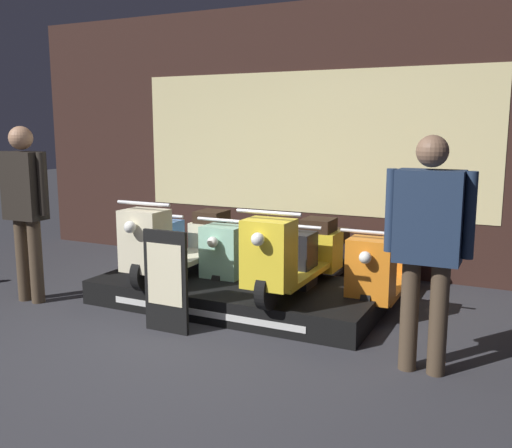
{
  "coord_description": "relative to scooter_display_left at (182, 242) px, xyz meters",
  "views": [
    {
      "loc": [
        2.48,
        -3.29,
        1.76
      ],
      "look_at": [
        -0.02,
        1.9,
        0.76
      ],
      "focal_mm": 40.0,
      "sensor_mm": 36.0,
      "label": 1
    }
  ],
  "objects": [
    {
      "name": "scooter_backrow_0",
      "position": [
        -0.34,
        0.74,
        -0.24
      ],
      "size": [
        0.57,
        1.7,
        0.84
      ],
      "color": "black",
      "rests_on": "ground_plane"
    },
    {
      "name": "person_right_browsing",
      "position": [
        2.56,
        -0.79,
        0.44
      ],
      "size": [
        0.61,
        0.25,
        1.7
      ],
      "color": "#473828",
      "rests_on": "ground_plane"
    },
    {
      "name": "scooter_backrow_1",
      "position": [
        0.42,
        0.74,
        -0.24
      ],
      "size": [
        0.57,
        1.7,
        0.84
      ],
      "color": "black",
      "rests_on": "ground_plane"
    },
    {
      "name": "person_left_browsing",
      "position": [
        -1.3,
        -0.79,
        0.46
      ],
      "size": [
        0.57,
        0.23,
        1.76
      ],
      "color": "#473828",
      "rests_on": "ground_plane"
    },
    {
      "name": "scooter_backrow_3",
      "position": [
        1.94,
        0.74,
        -0.24
      ],
      "size": [
        0.57,
        1.7,
        0.84
      ],
      "color": "black",
      "rests_on": "ground_plane"
    },
    {
      "name": "scooter_display_right",
      "position": [
        1.26,
        0.0,
        0.0
      ],
      "size": [
        0.57,
        1.7,
        0.84
      ],
      "color": "black",
      "rests_on": "display_platform"
    },
    {
      "name": "shop_wall_back",
      "position": [
        0.69,
        1.75,
        1.02
      ],
      "size": [
        8.13,
        0.09,
        3.2
      ],
      "color": "#331E19",
      "rests_on": "ground_plane"
    },
    {
      "name": "price_sign_board",
      "position": [
        0.44,
        -0.93,
        -0.13
      ],
      "size": [
        0.42,
        0.04,
        0.89
      ],
      "color": "black",
      "rests_on": "ground_plane"
    },
    {
      "name": "display_platform",
      "position": [
        0.63,
        0.0,
        -0.46
      ],
      "size": [
        2.8,
        1.29,
        0.24
      ],
      "color": "black",
      "rests_on": "ground_plane"
    },
    {
      "name": "scooter_backrow_2",
      "position": [
        1.18,
        0.74,
        -0.24
      ],
      "size": [
        0.57,
        1.7,
        0.84
      ],
      "color": "black",
      "rests_on": "ground_plane"
    },
    {
      "name": "scooter_display_left",
      "position": [
        0.0,
        0.0,
        0.0
      ],
      "size": [
        0.57,
        1.7,
        0.84
      ],
      "color": "black",
      "rests_on": "display_platform"
    },
    {
      "name": "ground_plane",
      "position": [
        0.69,
        -1.53,
        -0.58
      ],
      "size": [
        30.0,
        30.0,
        0.0
      ],
      "primitive_type": "plane",
      "color": "#2D2D33"
    }
  ]
}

